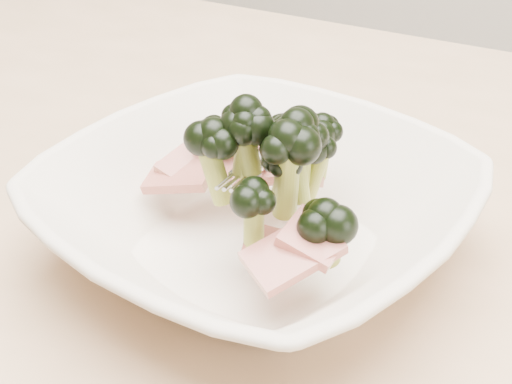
# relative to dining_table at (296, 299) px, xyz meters

# --- Properties ---
(dining_table) EXTENTS (1.20, 0.80, 0.75)m
(dining_table) POSITION_rel_dining_table_xyz_m (0.00, 0.00, 0.00)
(dining_table) COLOR tan
(dining_table) RESTS_ON ground
(broccoli_dish) EXTENTS (0.33, 0.33, 0.13)m
(broccoli_dish) POSITION_rel_dining_table_xyz_m (-0.00, -0.07, 0.14)
(broccoli_dish) COLOR beige
(broccoli_dish) RESTS_ON dining_table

